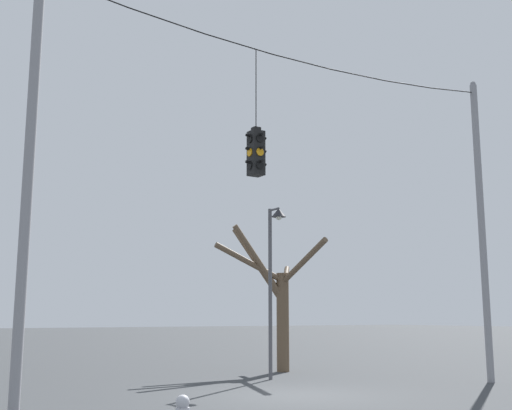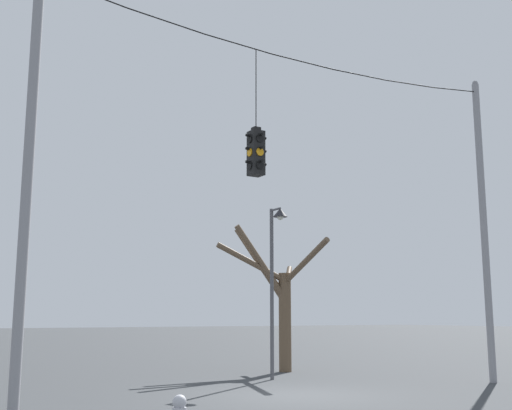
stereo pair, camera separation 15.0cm
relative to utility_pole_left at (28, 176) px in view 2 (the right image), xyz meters
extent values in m
plane|color=#383A3D|center=(6.85, 0.50, -4.73)|extent=(200.00, 200.00, 0.00)
cylinder|color=gray|center=(0.00, 0.00, -0.06)|extent=(0.22, 0.22, 9.34)
cylinder|color=gray|center=(13.71, 0.00, -0.06)|extent=(0.22, 0.22, 9.34)
sphere|color=gray|center=(13.71, 0.00, 4.66)|extent=(0.17, 0.17, 0.17)
cylinder|color=black|center=(2.94, 0.00, 4.06)|extent=(1.96, 0.03, 0.18)
cylinder|color=black|center=(4.90, 0.00, 3.94)|extent=(1.96, 0.03, 0.11)
cylinder|color=black|center=(6.85, 0.00, 3.91)|extent=(1.96, 0.03, 0.03)
cylinder|color=black|center=(8.81, 0.00, 3.94)|extent=(1.96, 0.03, 0.11)
cylinder|color=black|center=(10.77, 0.00, 4.06)|extent=(1.96, 0.03, 0.18)
cylinder|color=black|center=(12.73, 0.00, 4.25)|extent=(1.96, 0.03, 0.26)
cube|color=black|center=(5.39, 0.00, 1.19)|extent=(0.34, 0.34, 1.12)
cube|color=black|center=(5.39, 0.00, 1.81)|extent=(0.19, 0.19, 0.10)
cylinder|color=black|center=(5.39, 0.00, 2.89)|extent=(0.02, 0.02, 2.06)
cylinder|color=black|center=(5.39, -0.19, 1.53)|extent=(0.20, 0.03, 0.20)
cylinder|color=black|center=(5.39, -0.23, 1.62)|extent=(0.07, 0.12, 0.07)
cylinder|color=orange|center=(5.39, -0.19, 1.19)|extent=(0.20, 0.03, 0.20)
cylinder|color=black|center=(5.39, -0.23, 1.28)|extent=(0.07, 0.12, 0.07)
cylinder|color=black|center=(5.39, -0.19, 0.86)|extent=(0.20, 0.03, 0.20)
cylinder|color=black|center=(5.39, -0.23, 0.95)|extent=(0.07, 0.12, 0.07)
cylinder|color=black|center=(5.39, 0.18, 1.53)|extent=(0.20, 0.03, 0.20)
cylinder|color=black|center=(5.39, 0.23, 1.62)|extent=(0.07, 0.12, 0.07)
cylinder|color=orange|center=(5.39, 0.18, 1.19)|extent=(0.20, 0.03, 0.20)
cylinder|color=black|center=(5.39, 0.23, 1.28)|extent=(0.07, 0.12, 0.07)
cylinder|color=black|center=(5.39, 0.18, 0.86)|extent=(0.20, 0.03, 0.20)
cylinder|color=black|center=(5.39, 0.23, 0.95)|extent=(0.07, 0.12, 0.07)
cylinder|color=black|center=(5.20, 0.00, 1.53)|extent=(0.03, 0.20, 0.20)
cylinder|color=black|center=(5.16, 0.00, 1.62)|extent=(0.12, 0.07, 0.07)
cylinder|color=orange|center=(5.20, 0.00, 1.19)|extent=(0.03, 0.20, 0.20)
cylinder|color=black|center=(5.16, 0.00, 1.28)|extent=(0.12, 0.07, 0.07)
cylinder|color=black|center=(5.20, 0.00, 0.86)|extent=(0.03, 0.20, 0.20)
cylinder|color=black|center=(5.16, 0.00, 0.95)|extent=(0.12, 0.07, 0.07)
cylinder|color=black|center=(5.57, 0.00, 1.53)|extent=(0.03, 0.20, 0.20)
cylinder|color=black|center=(5.62, 0.00, 1.62)|extent=(0.12, 0.07, 0.07)
cylinder|color=orange|center=(5.57, 0.00, 1.19)|extent=(0.03, 0.20, 0.20)
cylinder|color=black|center=(5.62, 0.00, 1.28)|extent=(0.12, 0.07, 0.07)
cylinder|color=black|center=(5.57, 0.00, 0.86)|extent=(0.03, 0.20, 0.20)
cylinder|color=black|center=(5.62, 0.00, 0.95)|extent=(0.12, 0.07, 0.07)
cylinder|color=#515156|center=(8.56, 4.21, -2.02)|extent=(0.12, 0.12, 5.41)
cylinder|color=#515156|center=(8.56, 3.95, 0.63)|extent=(0.07, 0.51, 0.07)
cone|color=#232328|center=(8.56, 3.70, 0.49)|extent=(0.47, 0.47, 0.28)
sphere|color=silver|center=(8.56, 3.70, 0.35)|extent=(0.21, 0.21, 0.21)
cylinder|color=brown|center=(10.51, 6.34, -2.97)|extent=(0.45, 0.45, 3.50)
cylinder|color=brown|center=(10.07, 6.68, -1.28)|extent=(1.14, 0.93, 1.71)
cylinder|color=brown|center=(9.56, 6.45, -0.86)|extent=(2.09, 0.44, 2.67)
cylinder|color=brown|center=(9.92, 7.08, -0.90)|extent=(1.43, 1.74, 2.86)
cylinder|color=brown|center=(11.26, 7.28, -1.49)|extent=(1.73, 2.07, 1.42)
cylinder|color=brown|center=(9.25, 6.59, -0.88)|extent=(2.65, 0.70, 1.40)
cylinder|color=brown|center=(10.54, 5.10, -0.90)|extent=(0.26, 2.59, 1.52)
sphere|color=silver|center=(1.71, -3.72, -4.08)|extent=(0.22, 0.22, 0.22)
camera|label=1|loc=(-2.79, -13.03, -2.78)|focal=45.00mm
camera|label=2|loc=(-2.67, -13.11, -2.78)|focal=45.00mm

